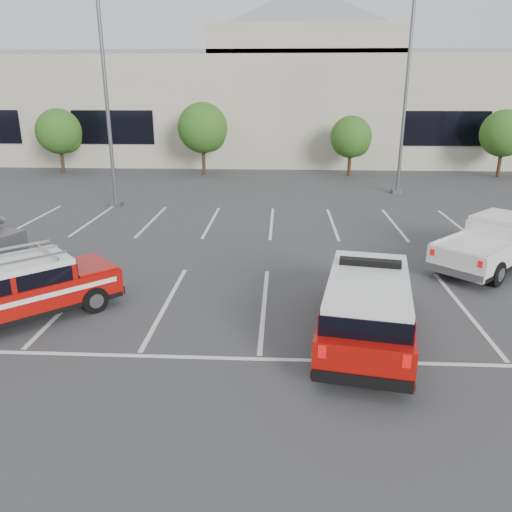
% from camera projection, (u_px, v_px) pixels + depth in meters
% --- Properties ---
extents(ground, '(120.00, 120.00, 0.00)m').
position_uv_depth(ground, '(264.00, 306.00, 13.66)').
color(ground, '#39393C').
rests_on(ground, ground).
extents(stall_markings, '(23.00, 15.00, 0.01)m').
position_uv_depth(stall_markings, '(269.00, 254.00, 17.92)').
color(stall_markings, silver).
rests_on(stall_markings, ground).
extents(convention_building, '(60.00, 16.99, 13.20)m').
position_uv_depth(convention_building, '(280.00, 101.00, 42.33)').
color(convention_building, beige).
rests_on(convention_building, ground).
extents(tree_left, '(3.07, 3.07, 4.42)m').
position_uv_depth(tree_left, '(61.00, 133.00, 34.40)').
color(tree_left, '#3F2B19').
rests_on(tree_left, ground).
extents(tree_mid_left, '(3.37, 3.37, 4.85)m').
position_uv_depth(tree_mid_left, '(204.00, 130.00, 33.82)').
color(tree_mid_left, '#3F2B19').
rests_on(tree_mid_left, ground).
extents(tree_mid_right, '(2.77, 2.77, 3.99)m').
position_uv_depth(tree_mid_right, '(352.00, 138.00, 33.49)').
color(tree_mid_right, '#3F2B19').
rests_on(tree_mid_right, ground).
extents(tree_right, '(3.07, 3.07, 4.42)m').
position_uv_depth(tree_right, '(505.00, 135.00, 32.90)').
color(tree_right, '#3F2B19').
rests_on(tree_right, ground).
extents(light_pole_left, '(0.90, 0.60, 10.24)m').
position_uv_depth(light_pole_left, '(107.00, 99.00, 23.78)').
color(light_pole_left, '#59595E').
rests_on(light_pole_left, ground).
extents(light_pole_mid, '(0.90, 0.60, 10.24)m').
position_uv_depth(light_pole_mid, '(405.00, 98.00, 26.82)').
color(light_pole_mid, '#59595E').
rests_on(light_pole_mid, ground).
extents(fire_chief_suv, '(2.84, 5.54, 1.86)m').
position_uv_depth(fire_chief_suv, '(367.00, 310.00, 11.60)').
color(fire_chief_suv, '#940B07').
rests_on(fire_chief_suv, ground).
extents(white_pickup, '(5.13, 5.13, 1.66)m').
position_uv_depth(white_pickup, '(495.00, 247.00, 16.58)').
color(white_pickup, silver).
rests_on(white_pickup, ground).
extents(ladder_suv, '(4.50, 4.40, 1.78)m').
position_uv_depth(ladder_suv, '(22.00, 293.00, 12.71)').
color(ladder_suv, '#940B07').
rests_on(ladder_suv, ground).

